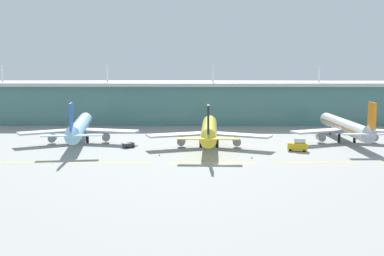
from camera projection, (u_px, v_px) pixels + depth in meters
The scene contains 14 objects.
ground_plane at pixel (223, 164), 164.86m from camera, with size 600.00×600.00×0.00m, color gray.
terminal_building at pixel (213, 102), 274.06m from camera, with size 288.00×34.00×31.19m.
airliner_near at pixel (80, 127), 207.44m from camera, with size 48.35×68.67×18.90m.
airliner_middle at pixel (209, 131), 197.55m from camera, with size 48.77×63.28×18.90m.
airliner_far at pixel (346, 127), 208.66m from camera, with size 48.77×64.25×18.90m.
taxiway_stripe_west at pixel (9, 163), 167.51m from camera, with size 28.00×0.70×0.04m, color yellow.
taxiway_stripe_mid_west at pixel (111, 163), 167.19m from camera, with size 28.00×0.70×0.04m, color yellow.
taxiway_stripe_centre at pixel (214, 163), 166.88m from camera, with size 28.00×0.70×0.04m, color yellow.
taxiway_stripe_mid_east at pixel (316, 163), 166.56m from camera, with size 28.00×0.70×0.04m, color yellow.
pushback_tug at pixel (128, 145), 196.33m from camera, with size 4.90×4.69×1.85m.
fuel_truck at pixel (298, 145), 188.59m from camera, with size 7.65×4.76×4.95m.
safety_cone_left_wingtip at pixel (159, 155), 179.36m from camera, with size 0.56×0.56×0.70m, color orange.
safety_cone_nose_front at pixel (209, 159), 172.45m from camera, with size 0.56×0.56×0.70m, color orange.
safety_cone_right_wingtip at pixel (252, 157), 174.78m from camera, with size 0.56×0.56×0.70m, color orange.
Camera 1 is at (-8.63, -161.89, 33.75)m, focal length 47.20 mm.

